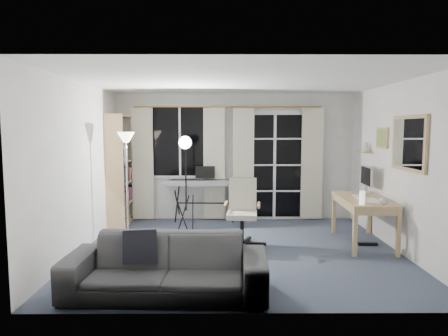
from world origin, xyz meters
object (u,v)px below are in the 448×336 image
(monitor, at_px, (366,177))
(mug, at_px, (384,200))
(keyboard_piano, at_px, (205,183))
(office_chair, at_px, (242,206))
(bookshelf, at_px, (119,173))
(sofa, at_px, (166,256))
(desk, at_px, (363,204))
(studio_light, at_px, (185,154))
(torchiere_lamp, at_px, (126,153))

(monitor, height_order, mug, monitor)
(keyboard_piano, bearing_deg, office_chair, -65.25)
(monitor, bearing_deg, bookshelf, 171.57)
(sofa, bearing_deg, desk, 36.21)
(studio_light, distance_m, sofa, 2.63)
(mug, bearing_deg, torchiere_lamp, 168.17)
(desk, bearing_deg, office_chair, -176.91)
(desk, bearing_deg, sofa, -143.18)
(torchiere_lamp, height_order, sofa, torchiere_lamp)
(office_chair, xyz_separation_m, monitor, (2.02, 0.46, 0.38))
(monitor, bearing_deg, office_chair, -164.42)
(bookshelf, distance_m, mug, 4.48)
(desk, bearing_deg, torchiere_lamp, 178.36)
(torchiere_lamp, distance_m, desk, 3.71)
(office_chair, bearing_deg, torchiere_lamp, 176.46)
(keyboard_piano, height_order, monitor, monitor)
(office_chair, relative_size, desk, 0.75)
(bookshelf, bearing_deg, desk, -17.86)
(studio_light, bearing_deg, office_chair, -35.87)
(torchiere_lamp, distance_m, studio_light, 0.95)
(studio_light, height_order, office_chair, studio_light)
(torchiere_lamp, distance_m, monitor, 3.84)
(desk, height_order, sofa, sofa)
(bookshelf, xyz_separation_m, mug, (4.11, -1.78, -0.19))
(bookshelf, distance_m, monitor, 4.28)
(studio_light, xyz_separation_m, monitor, (2.93, -0.17, -0.36))
(office_chair, distance_m, sofa, 2.05)
(desk, distance_m, sofa, 3.30)
(torchiere_lamp, relative_size, sofa, 0.80)
(monitor, distance_m, sofa, 3.75)
(desk, xyz_separation_m, mug, (0.10, -0.50, 0.14))
(mug, distance_m, sofa, 3.15)
(torchiere_lamp, relative_size, office_chair, 1.68)
(torchiere_lamp, bearing_deg, keyboard_piano, 43.82)
(office_chair, xyz_separation_m, sofa, (-0.90, -1.83, -0.18))
(torchiere_lamp, relative_size, monitor, 3.34)
(keyboard_piano, relative_size, mug, 11.72)
(sofa, bearing_deg, mug, 27.56)
(bookshelf, height_order, monitor, bookshelf)
(bookshelf, xyz_separation_m, monitor, (4.20, -0.83, 0.02))
(torchiere_lamp, distance_m, sofa, 2.49)
(torchiere_lamp, bearing_deg, mug, -11.83)
(office_chair, bearing_deg, keyboard_piano, 119.40)
(keyboard_piano, xyz_separation_m, studio_light, (-0.28, -0.78, 0.59))
(studio_light, relative_size, monitor, 3.28)
(office_chair, distance_m, mug, 2.00)
(keyboard_piano, bearing_deg, monitor, -18.84)
(torchiere_lamp, xyz_separation_m, sofa, (0.90, -2.12, -0.95))
(office_chair, bearing_deg, bookshelf, 154.95)
(mug, bearing_deg, studio_light, 158.40)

